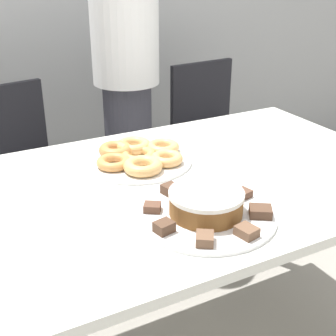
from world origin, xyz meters
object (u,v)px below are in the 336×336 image
office_chair_left (25,189)px  plate_cake (206,215)px  plate_donuts (138,160)px  office_chair_right (215,149)px  frosted_cake (206,202)px  person_standing (126,72)px

office_chair_left → plate_cake: size_ratio=2.31×
plate_donuts → office_chair_left: bearing=111.4°
office_chair_right → frosted_cake: 1.42m
person_standing → office_chair_left: 0.73m
person_standing → office_chair_right: (0.52, -0.01, -0.49)m
person_standing → office_chair_left: (-0.54, -0.01, -0.49)m
person_standing → frosted_cake: bearing=-102.8°
frosted_cake → person_standing: bearing=77.2°
person_standing → plate_cake: person_standing is taller
office_chair_right → frosted_cake: size_ratio=4.37×
plate_cake → plate_donuts: (-0.01, 0.42, 0.00)m
office_chair_right → frosted_cake: (-0.78, -1.12, 0.40)m
office_chair_right → person_standing: bearing=174.6°
plate_donuts → frosted_cake: frosted_cake is taller
person_standing → office_chair_right: bearing=-0.9°
office_chair_right → plate_donuts: size_ratio=2.40×
person_standing → plate_cake: (-0.26, -1.13, -0.13)m
office_chair_left → person_standing: bearing=-10.7°
plate_donuts → plate_cake: bearing=-88.9°
office_chair_left → plate_donuts: (0.27, -0.70, 0.36)m
office_chair_left → office_chair_right: size_ratio=1.00×
plate_cake → office_chair_left: bearing=104.1°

